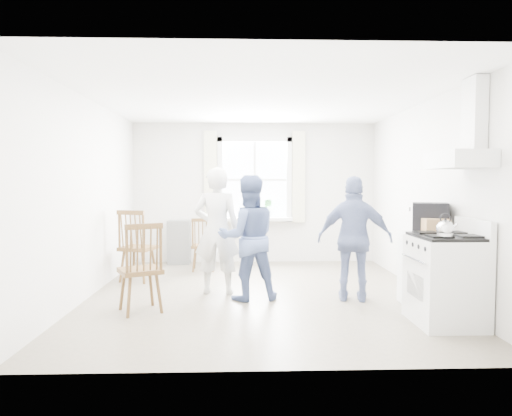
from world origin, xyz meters
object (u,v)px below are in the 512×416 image
Objects in this scene: gas_stove at (446,279)px; windsor_chair_a at (203,239)px; person_mid at (248,238)px; person_right at (355,239)px; windsor_chair_b at (134,238)px; person_left at (217,231)px; low_cabinet at (425,269)px; stereo_stack at (430,218)px; windsor_chair_c at (143,258)px.

gas_stove reaches higher than windsor_chair_a.
windsor_chair_a is at bearing 133.67° from gas_stove.
person_right is (1.35, -0.11, -0.01)m from person_mid.
windsor_chair_b is 1.48m from person_left.
person_left is (1.28, -0.73, 0.18)m from windsor_chair_b.
person_left is at bearing -48.50° from person_mid.
person_left reaches higher than gas_stove.
person_right is at bearing 173.07° from person_left.
low_cabinet is 0.99× the size of windsor_chair_a.
windsor_chair_a is 1.59m from person_left.
gas_stove is at bearing 141.88° from person_mid.
windsor_chair_b is at bearing 159.39° from stereo_stack.
windsor_chair_b reaches higher than windsor_chair_c.
person_mid is (-2.15, 0.39, 0.35)m from low_cabinet.
person_right is at bearing -20.95° from windsor_chair_b.
windsor_chair_b is at bearing 150.41° from gas_stove.
stereo_stack is 0.46× the size of windsor_chair_b.
windsor_chair_c is (-3.36, -0.23, 0.19)m from low_cabinet.
stereo_stack is 2.24m from person_mid.
windsor_chair_b is 1.74m from windsor_chair_c.
gas_stove is 2.37m from person_mid.
person_left is at bearing -29.66° from windsor_chair_b.
windsor_chair_b is at bearing -8.52° from person_right.
low_cabinet is 0.82× the size of windsor_chair_b.
person_mid reaches higher than low_cabinet.
windsor_chair_c is at bearing 56.84° from person_left.
gas_stove reaches higher than windsor_chair_b.
person_right is at bearing 160.67° from stereo_stack.
gas_stove is 3.33m from windsor_chair_c.
stereo_stack is 0.93m from person_right.
person_mid is at bearing -68.47° from windsor_chair_a.
low_cabinet is 3.37m from windsor_chair_c.
stereo_stack reaches higher than windsor_chair_a.
person_right is (2.56, 0.51, 0.15)m from windsor_chair_c.
windsor_chair_c is (-3.39, -0.21, -0.44)m from stereo_stack.
windsor_chair_b is (-3.88, 1.46, -0.41)m from stereo_stack.
person_mid is (0.42, -0.33, -0.06)m from person_left.
gas_stove is 1.02× the size of windsor_chair_b.
gas_stove is at bearing -95.68° from low_cabinet.
windsor_chair_b is 0.64× the size of person_left.
low_cabinet is at bearing 173.30° from person_right.
person_mid is 1.01× the size of person_right.
windsor_chair_a is at bearing 142.08° from low_cabinet.
low_cabinet is at bearing 159.28° from person_mid.
person_mid is (-2.18, 0.40, -0.28)m from stereo_stack.
stereo_stack is at bearing 159.05° from person_mid.
windsor_chair_b reaches higher than windsor_chair_a.
stereo_stack is 0.29× the size of person_left.
stereo_stack is (0.04, -0.02, 0.63)m from low_cabinet.
windsor_chair_a is at bearing -78.95° from person_mid.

